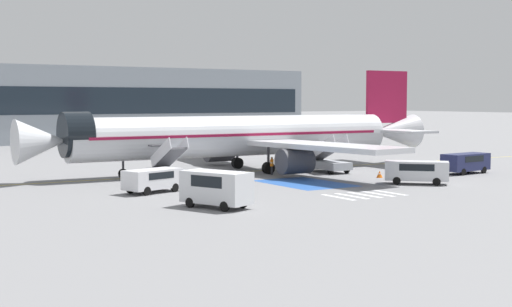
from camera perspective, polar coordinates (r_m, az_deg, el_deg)
ground_plane at (r=68.19m, az=-0.10°, el=-1.44°), size 600.00×600.00×0.00m
apron_leadline_yellow at (r=67.59m, az=-1.49°, el=-1.49°), size 76.29×2.90×0.01m
apron_stand_patch_blue at (r=58.55m, az=3.92°, el=-2.39°), size 5.44×8.25×0.01m
apron_walkway_bar_0 at (r=50.31m, az=6.61°, el=-3.50°), size 0.44×3.60×0.01m
apron_walkway_bar_1 at (r=51.06m, az=7.67°, el=-3.39°), size 0.44×3.60×0.01m
apron_walkway_bar_2 at (r=51.83m, az=8.69°, el=-3.29°), size 0.44×3.60×0.01m
apron_walkway_bar_3 at (r=52.61m, az=9.68°, el=-3.19°), size 0.44×3.60×0.01m
apron_walkway_bar_4 at (r=53.41m, az=10.64°, el=-3.09°), size 0.44×3.60×0.01m
airliner at (r=67.65m, az=-1.01°, el=1.39°), size 42.36×35.05×9.92m
boarding_stairs_forward at (r=59.65m, az=-6.96°, el=-1.35°), size 2.37×5.29×3.84m
boarding_stairs_aft at (r=67.60m, az=5.75°, el=-0.70°), size 2.37×5.29×3.69m
fuel_tanker at (r=91.28m, az=-5.00°, el=1.16°), size 10.26×3.18×3.66m
service_van_0 at (r=45.01m, az=-3.20°, el=-2.63°), size 3.53×4.93×2.32m
service_van_1 at (r=68.78m, az=16.42°, el=-0.61°), size 5.12×2.35×1.87m
service_van_2 at (r=59.17m, az=12.73°, el=-1.31°), size 4.84×4.79×1.87m
service_van_3 at (r=52.92m, az=-8.27°, el=-1.98°), size 4.76×3.17×1.73m
ground_crew_0 at (r=65.49m, az=1.98°, el=-0.84°), size 0.32×0.47×1.66m
ground_crew_1 at (r=64.91m, az=1.27°, el=-0.90°), size 0.48×0.46×1.64m
traffic_cone_0 at (r=74.42m, az=11.28°, el=-0.83°), size 0.48×0.48×0.54m
traffic_cone_1 at (r=72.00m, az=10.68°, el=-1.02°), size 0.42×0.42×0.47m
traffic_cone_2 at (r=63.58m, az=9.86°, el=-1.64°), size 0.55×0.55×0.61m
terminal_building at (r=122.95m, az=-12.25°, el=3.87°), size 74.09×12.10×12.27m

